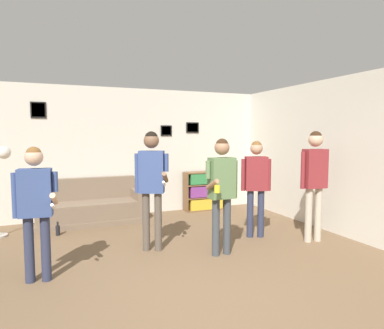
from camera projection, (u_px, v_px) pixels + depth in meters
name	position (u px, v px, depth m)	size (l,w,h in m)	color
ground_plane	(218.00, 313.00, 3.31)	(20.00, 20.00, 0.00)	brown
wall_back	(124.00, 152.00, 7.28)	(8.59, 0.08, 2.70)	silver
wall_right	(314.00, 155.00, 6.41)	(0.06, 6.82, 2.70)	silver
couch	(89.00, 208.00, 6.69)	(1.96, 0.80, 0.86)	#7A6651
bookshelf	(205.00, 191.00, 7.84)	(0.97, 0.30, 0.88)	brown
person_player_foreground_left	(36.00, 200.00, 3.94)	(0.50, 0.48, 1.59)	#2D334C
person_player_foreground_center	(152.00, 177.00, 5.01)	(0.46, 0.59, 1.77)	brown
person_watcher_holding_cup	(222.00, 184.00, 4.83)	(0.50, 0.42, 1.67)	#3D4247
person_spectator_near_bookshelf	(256.00, 179.00, 5.70)	(0.47, 0.32, 1.62)	#2D334C
person_spectator_far_right	(315.00, 173.00, 5.44)	(0.50, 0.24, 1.78)	#B7AD99
bottle_on_floor	(58.00, 230.00, 5.86)	(0.07, 0.07, 0.24)	black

